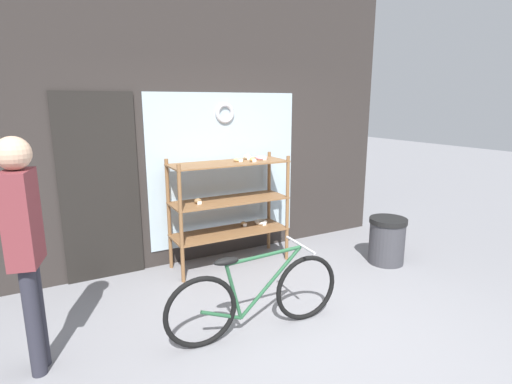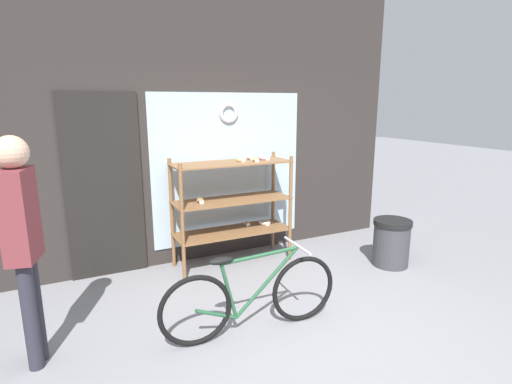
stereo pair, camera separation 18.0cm
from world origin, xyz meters
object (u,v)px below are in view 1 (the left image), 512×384
object	(u,v)px
pedestrian	(24,238)
display_case	(231,201)
bicycle	(256,297)
trash_bin	(387,239)

from	to	relation	value
pedestrian	display_case	bearing A→B (deg)	132.41
bicycle	pedestrian	distance (m)	1.85
pedestrian	trash_bin	bearing A→B (deg)	107.53
display_case	bicycle	distance (m)	1.65
bicycle	display_case	bearing A→B (deg)	75.56
bicycle	trash_bin	world-z (taller)	bicycle
display_case	trash_bin	distance (m)	2.01
bicycle	pedestrian	size ratio (longest dim) A/B	0.93
trash_bin	pedestrian	bearing A→B (deg)	-176.49
display_case	pedestrian	distance (m)	2.46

